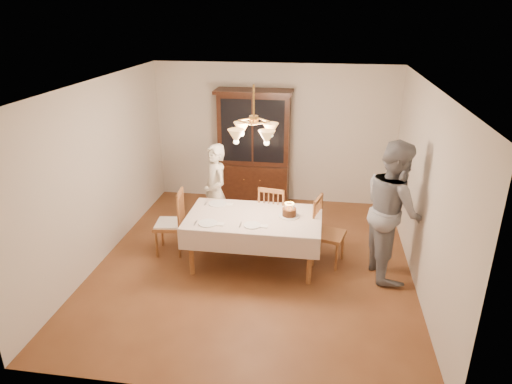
% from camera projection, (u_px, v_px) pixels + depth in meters
% --- Properties ---
extents(ground, '(5.00, 5.00, 0.00)m').
position_uv_depth(ground, '(254.00, 263.00, 6.74)').
color(ground, brown).
rests_on(ground, ground).
extents(room_shell, '(5.00, 5.00, 5.00)m').
position_uv_depth(room_shell, '(254.00, 161.00, 6.15)').
color(room_shell, white).
rests_on(room_shell, ground).
extents(dining_table, '(1.90, 1.10, 0.76)m').
position_uv_depth(dining_table, '(254.00, 221.00, 6.49)').
color(dining_table, brown).
rests_on(dining_table, ground).
extents(china_hutch, '(1.38, 0.54, 2.16)m').
position_uv_depth(china_hutch, '(254.00, 150.00, 8.47)').
color(china_hutch, black).
rests_on(china_hutch, ground).
extents(chair_far_side, '(0.50, 0.49, 1.00)m').
position_uv_depth(chair_far_side, '(274.00, 218.00, 7.15)').
color(chair_far_side, brown).
rests_on(chair_far_side, ground).
extents(chair_left_end, '(0.47, 0.48, 1.00)m').
position_uv_depth(chair_left_end, '(170.00, 225.00, 6.89)').
color(chair_left_end, brown).
rests_on(chair_left_end, ground).
extents(chair_right_end, '(0.52, 0.53, 1.00)m').
position_uv_depth(chair_right_end, '(328.00, 235.00, 6.60)').
color(chair_right_end, brown).
rests_on(chair_right_end, ground).
extents(elderly_woman, '(0.64, 0.68, 1.57)m').
position_uv_depth(elderly_woman, '(216.00, 192.00, 7.23)').
color(elderly_woman, beige).
rests_on(elderly_woman, ground).
extents(adult_in_grey, '(0.91, 1.07, 1.94)m').
position_uv_depth(adult_in_grey, '(393.00, 210.00, 6.15)').
color(adult_in_grey, slate).
rests_on(adult_in_grey, ground).
extents(birthday_cake, '(0.30, 0.30, 0.20)m').
position_uv_depth(birthday_cake, '(289.00, 213.00, 6.44)').
color(birthday_cake, white).
rests_on(birthday_cake, dining_table).
extents(place_setting_near_left, '(0.41, 0.26, 0.02)m').
position_uv_depth(place_setting_near_left, '(209.00, 223.00, 6.23)').
color(place_setting_near_left, white).
rests_on(place_setting_near_left, dining_table).
extents(place_setting_near_right, '(0.38, 0.23, 0.02)m').
position_uv_depth(place_setting_near_right, '(253.00, 225.00, 6.17)').
color(place_setting_near_right, white).
rests_on(place_setting_near_right, dining_table).
extents(place_setting_far_left, '(0.42, 0.27, 0.02)m').
position_uv_depth(place_setting_far_left, '(218.00, 204.00, 6.86)').
color(place_setting_far_left, white).
rests_on(place_setting_far_left, dining_table).
extents(chandelier, '(0.62, 0.62, 0.73)m').
position_uv_depth(chandelier, '(254.00, 132.00, 6.00)').
color(chandelier, '#BF8C3F').
rests_on(chandelier, ground).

